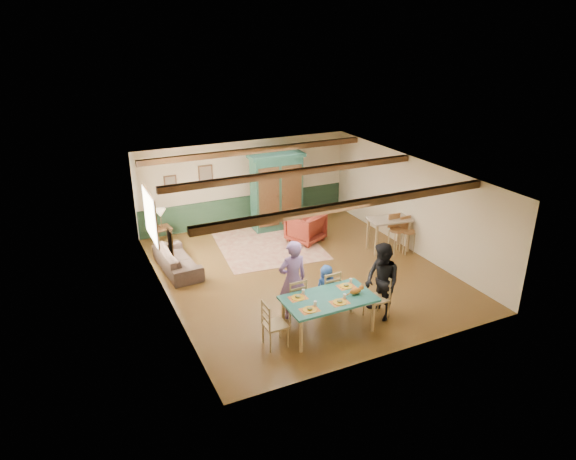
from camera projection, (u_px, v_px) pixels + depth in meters
name	position (u px, v px, depth m)	size (l,w,h in m)	color
floor	(301.00, 271.00, 13.60)	(8.00, 8.00, 0.00)	#503416
wall_back	(245.00, 183.00, 16.43)	(7.00, 0.02, 2.70)	beige
wall_left	(165.00, 248.00, 11.70)	(0.02, 8.00, 2.70)	beige
wall_right	(412.00, 205.00, 14.47)	(0.02, 8.00, 2.70)	beige
ceiling	(302.00, 173.00, 12.57)	(7.00, 8.00, 0.02)	white
wainscot_back	(246.00, 209.00, 16.76)	(6.95, 0.03, 0.90)	#1C3422
ceiling_beam_front	(352.00, 205.00, 10.68)	(6.95, 0.16, 0.16)	#311E0D
ceiling_beam_mid	(295.00, 172.00, 12.94)	(6.95, 0.16, 0.16)	#311E0D
ceiling_beam_back	(256.00, 151.00, 15.12)	(6.95, 0.16, 0.16)	#311E0D
window_left	(150.00, 216.00, 13.06)	(0.06, 1.60, 1.30)	white
picture_left_wall	(171.00, 241.00, 11.06)	(0.04, 0.42, 0.52)	gray
picture_back_a	(206.00, 174.00, 15.72)	(0.45, 0.04, 0.55)	gray
picture_back_b	(170.00, 183.00, 15.34)	(0.38, 0.04, 0.48)	gray
dining_table	(328.00, 314.00, 10.86)	(1.92, 1.07, 0.80)	#1F645A
dining_chair_far_left	(294.00, 298.00, 11.29)	(0.45, 0.47, 1.01)	#9C7D4E
dining_chair_far_right	(328.00, 290.00, 11.63)	(0.45, 0.47, 1.01)	#9C7D4E
dining_chair_end_left	(275.00, 324.00, 10.33)	(0.45, 0.47, 1.01)	#9C7D4E
dining_chair_end_right	(377.00, 298.00, 11.30)	(0.45, 0.47, 1.01)	#9C7D4E
person_man	(293.00, 280.00, 11.20)	(0.67, 0.44, 1.84)	#7D5C9E
person_woman	(382.00, 282.00, 11.20)	(0.85, 0.67, 1.76)	black
person_child	(326.00, 287.00, 11.69)	(0.52, 0.34, 1.07)	navy
cat	(356.00, 290.00, 10.81)	(0.38, 0.15, 0.19)	#C36B22
place_setting_near_left	(310.00, 308.00, 10.23)	(0.43, 0.32, 0.11)	gold
place_setting_near_center	(340.00, 300.00, 10.50)	(0.43, 0.32, 0.11)	gold
place_setting_far_left	(298.00, 296.00, 10.68)	(0.43, 0.32, 0.11)	gold
place_setting_far_right	(346.00, 284.00, 11.14)	(0.43, 0.32, 0.11)	gold
area_rug	(267.00, 243.00, 15.30)	(2.85, 3.38, 0.01)	beige
armoire	(277.00, 192.00, 16.02)	(1.71, 0.68, 2.42)	#16392C
armchair	(305.00, 227.00, 15.31)	(0.93, 0.96, 0.87)	#511410
sofa	(177.00, 260.00, 13.58)	(2.03, 0.79, 0.59)	#352721
end_table	(163.00, 237.00, 14.96)	(0.50, 0.50, 0.61)	#311E0D
table_lamp	(161.00, 218.00, 14.73)	(0.31, 0.31, 0.56)	beige
counter_table	(388.00, 235.00, 14.67)	(1.17, 0.68, 0.98)	#C3B298
bar_stool_left	(397.00, 235.00, 14.47)	(0.40, 0.44, 1.13)	#AD7543
bar_stool_right	(408.00, 236.00, 14.50)	(0.37, 0.41, 1.05)	#AD7543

